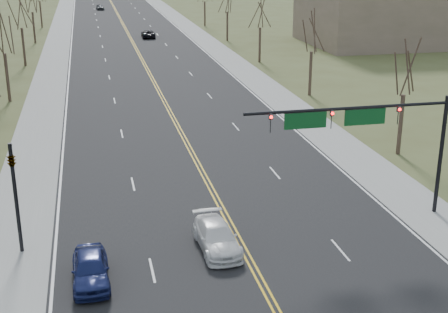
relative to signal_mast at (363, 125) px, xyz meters
name	(u,v)px	position (x,y,z in m)	size (l,w,h in m)	color
road	(123,24)	(-7.45, 96.50, -5.76)	(20.00, 380.00, 0.01)	black
cross_road	(271,301)	(-7.45, -7.50, -5.76)	(120.00, 14.00, 0.01)	black
sidewalk_left	(61,26)	(-19.45, 96.50, -5.75)	(4.00, 380.00, 0.03)	gray
sidewalk_right	(183,23)	(4.55, 96.50, -5.75)	(4.00, 380.00, 0.03)	gray
center_line	(123,24)	(-7.45, 96.50, -5.75)	(0.42, 380.00, 0.01)	gold
edge_line_left	(73,25)	(-17.25, 96.50, -5.75)	(0.15, 380.00, 0.01)	silver
edge_line_right	(172,23)	(2.35, 96.50, -5.75)	(0.15, 380.00, 0.01)	silver
signal_mast	(363,125)	(0.00, 0.00, 0.00)	(12.12, 0.44, 7.20)	black
signal_left	(15,186)	(-18.95, 0.00, -2.05)	(0.32, 0.36, 6.00)	black
tree_r_0	(406,70)	(8.05, 10.50, 0.79)	(3.74, 3.74, 8.50)	#382B21
tree_r_1	(312,33)	(8.05, 30.50, 0.79)	(3.74, 3.74, 8.50)	#382B21
tree_l_1	(2,33)	(-22.95, 34.50, 1.18)	(3.96, 3.96, 9.00)	#382B21
tree_r_2	(260,13)	(8.05, 50.50, 0.79)	(3.74, 3.74, 8.50)	#382B21
tree_l_2	(20,12)	(-22.95, 54.50, 1.18)	(3.96, 3.96, 9.00)	#382B21
tree_r_3	(227,0)	(8.05, 70.50, 0.79)	(3.74, 3.74, 8.50)	#382B21
bldg_right_mass	(388,12)	(32.55, 62.50, -0.76)	(25.00, 20.00, 10.00)	brown
car_sb_inner_second	(217,237)	(-8.83, -1.96, -5.06)	(1.94, 4.78, 1.39)	silver
car_sb_outer_second	(90,269)	(-15.42, -4.05, -5.01)	(1.74, 4.33, 1.47)	navy
car_far_nb	(148,34)	(-4.43, 76.79, -5.09)	(2.20, 4.76, 1.32)	black
car_far_sb	(100,7)	(-11.06, 125.78, -5.08)	(1.59, 3.95, 1.35)	#43464A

